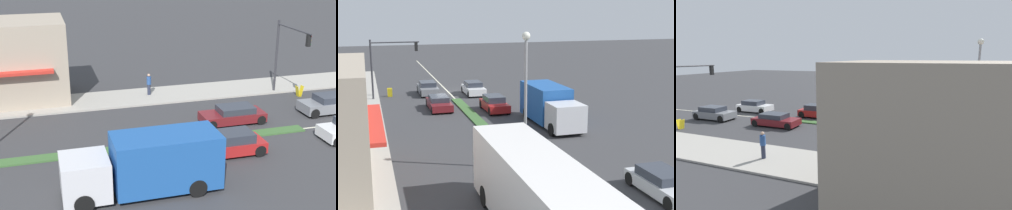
{
  "view_description": "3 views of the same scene",
  "coord_description": "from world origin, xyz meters",
  "views": [
    {
      "loc": [
        -24.38,
        19.87,
        11.46
      ],
      "look_at": [
        1.98,
        12.36,
        1.76
      ],
      "focal_mm": 50.0,
      "sensor_mm": 36.0,
      "label": 1
    },
    {
      "loc": [
        8.12,
        47.29,
        8.78
      ],
      "look_at": [
        -1.46,
        15.69,
        1.76
      ],
      "focal_mm": 50.0,
      "sensor_mm": 36.0,
      "label": 2
    },
    {
      "loc": [
        21.56,
        21.72,
        6.2
      ],
      "look_at": [
        -1.07,
        13.2,
        1.72
      ],
      "focal_mm": 28.0,
      "sensor_mm": 36.0,
      "label": 3
    }
  ],
  "objects": [
    {
      "name": "pedestrian",
      "position": [
        9.19,
        11.84,
        1.0
      ],
      "size": [
        0.34,
        0.34,
        1.67
      ],
      "color": "#282D42",
      "rests_on": "sidewalk_right"
    },
    {
      "name": "sidewalk_right",
      "position": [
        9.0,
        18.5,
        0.06
      ],
      "size": [
        4.0,
        73.0,
        0.12
      ],
      "primitive_type": "cube",
      "color": "#A8A399",
      "rests_on": "ground"
    },
    {
      "name": "hatchback_red",
      "position": [
        -2.2,
        9.86,
        0.64
      ],
      "size": [
        1.77,
        3.85,
        1.33
      ],
      "color": "#AD1E1E",
      "rests_on": "ground"
    },
    {
      "name": "sedan_maroon",
      "position": [
        2.2,
        7.84,
        0.57
      ],
      "size": [
        1.79,
        4.23,
        1.16
      ],
      "color": "maroon",
      "rests_on": "ground"
    },
    {
      "name": "delivery_truck",
      "position": [
        -5.0,
        15.36,
        1.47
      ],
      "size": [
        2.44,
        7.5,
        2.87
      ],
      "color": "silver",
      "rests_on": "ground"
    },
    {
      "name": "suv_grey",
      "position": [
        2.2,
        0.57,
        0.63
      ],
      "size": [
        1.79,
        4.04,
        1.3
      ],
      "color": "slate",
      "rests_on": "ground"
    },
    {
      "name": "warning_aframe_sign",
      "position": [
        5.95,
        0.68,
        0.43
      ],
      "size": [
        0.45,
        0.53,
        0.84
      ],
      "color": "yellow",
      "rests_on": "ground"
    },
    {
      "name": "ground_plane",
      "position": [
        0.0,
        18.0,
        0.0
      ],
      "size": [
        160.0,
        160.0,
        0.0
      ],
      "primitive_type": "plane",
      "color": "#38383A"
    },
    {
      "name": "traffic_signal_main",
      "position": [
        6.12,
        1.97,
        3.9
      ],
      "size": [
        4.59,
        0.34,
        5.6
      ],
      "color": "#333338",
      "rests_on": "sidewalk_right"
    }
  ]
}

